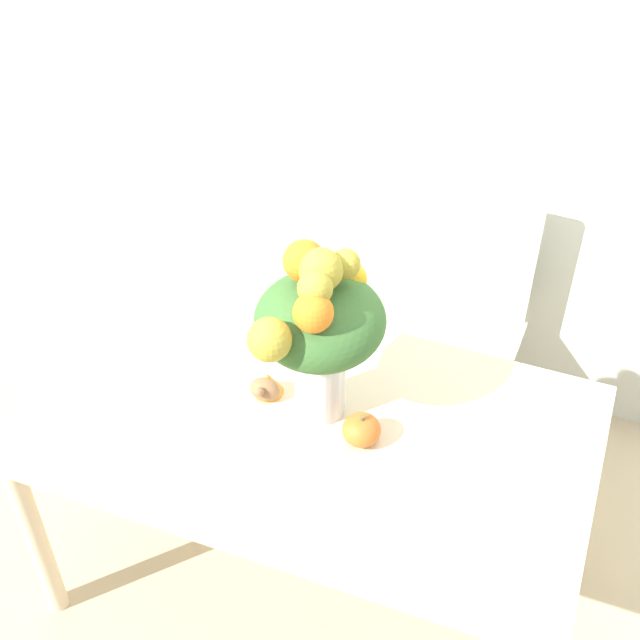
{
  "coord_description": "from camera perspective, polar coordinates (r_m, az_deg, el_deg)",
  "views": [
    {
      "loc": [
        0.59,
        -1.45,
        2.48
      ],
      "look_at": [
        0.02,
        0.06,
        1.04
      ],
      "focal_mm": 50.0,
      "sensor_mm": 36.0,
      "label": 1
    }
  ],
  "objects": [
    {
      "name": "wall_back",
      "position": [
        2.83,
        7.39,
        17.72
      ],
      "size": [
        8.0,
        0.06,
        2.7
      ],
      "color": "silver",
      "rests_on": "ground_plane"
    },
    {
      "name": "pumpkin",
      "position": [
        2.28,
        2.68,
        -7.03
      ],
      "size": [
        0.1,
        0.1,
        0.09
      ],
      "color": "orange",
      "rests_on": "dining_table"
    },
    {
      "name": "dining_chair_near_window",
      "position": [
        3.03,
        8.88,
        -0.2
      ],
      "size": [
        0.43,
        0.43,
        0.94
      ],
      "rotation": [
        0.0,
        0.0,
        -0.03
      ],
      "color": "white",
      "rests_on": "ground_plane"
    },
    {
      "name": "flower_vase",
      "position": [
        2.17,
        -0.1,
        -0.44
      ],
      "size": [
        0.32,
        0.38,
        0.52
      ],
      "color": "silver",
      "rests_on": "dining_table"
    },
    {
      "name": "dining_table",
      "position": [
        2.42,
        -0.86,
        -7.98
      ],
      "size": [
        1.49,
        0.84,
        0.73
      ],
      "color": "beige",
      "rests_on": "ground_plane"
    },
    {
      "name": "turkey_figurine",
      "position": [
        2.39,
        -3.44,
        -4.22
      ],
      "size": [
        0.08,
        0.11,
        0.07
      ],
      "color": "#936642",
      "rests_on": "dining_table"
    },
    {
      "name": "ground_plane",
      "position": [
        2.93,
        -0.73,
        -16.12
      ],
      "size": [
        12.0,
        12.0,
        0.0
      ],
      "primitive_type": "plane",
      "color": "tan"
    }
  ]
}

